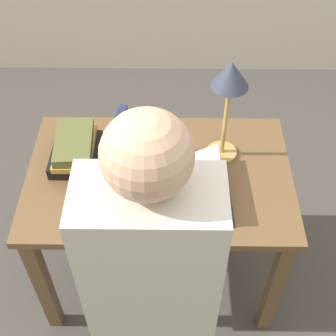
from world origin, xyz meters
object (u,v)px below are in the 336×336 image
object	(u,v)px
open_book	(174,188)
book_standing_upright	(120,144)
coffee_mug	(120,187)
book_stack_tall	(75,150)
reading_lamp	(230,86)
person_reader	(153,315)

from	to	relation	value
open_book	book_standing_upright	distance (m)	0.28
book_standing_upright	coffee_mug	bearing A→B (deg)	-76.94
book_stack_tall	reading_lamp	world-z (taller)	reading_lamp
reading_lamp	person_reader	world-z (taller)	person_reader
book_standing_upright	coffee_mug	distance (m)	0.18
book_stack_tall	book_standing_upright	bearing A→B (deg)	-10.74
reading_lamp	coffee_mug	distance (m)	0.57
book_stack_tall	open_book	bearing A→B (deg)	-23.64
book_standing_upright	coffee_mug	xyz separation A→B (m)	(0.01, -0.16, -0.08)
open_book	book_standing_upright	size ratio (longest dim) A/B	1.80
book_stack_tall	reading_lamp	bearing A→B (deg)	3.53
book_standing_upright	reading_lamp	world-z (taller)	reading_lamp
coffee_mug	person_reader	size ratio (longest dim) A/B	0.07
book_stack_tall	coffee_mug	world-z (taller)	book_stack_tall
open_book	reading_lamp	bearing A→B (deg)	44.33
open_book	book_standing_upright	world-z (taller)	book_standing_upright
reading_lamp	book_stack_tall	bearing A→B (deg)	-176.47
book_stack_tall	person_reader	size ratio (longest dim) A/B	0.17
book_standing_upright	reading_lamp	distance (m)	0.49
open_book	reading_lamp	size ratio (longest dim) A/B	0.98
book_standing_upright	open_book	bearing A→B (deg)	-22.93
open_book	reading_lamp	distance (m)	0.45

